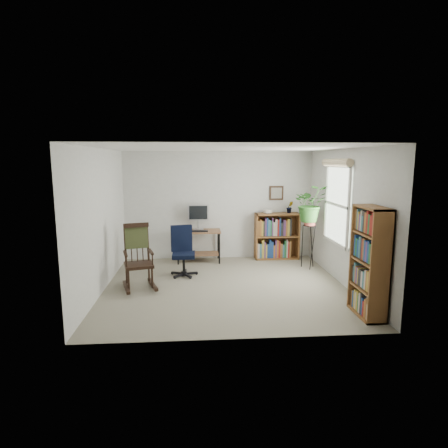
{
  "coord_description": "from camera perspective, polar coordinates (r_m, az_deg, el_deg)",
  "views": [
    {
      "loc": [
        -0.5,
        -6.33,
        2.19
      ],
      "look_at": [
        0.0,
        0.4,
        1.05
      ],
      "focal_mm": 30.0,
      "sensor_mm": 36.0,
      "label": 1
    }
  ],
  "objects": [
    {
      "name": "low_bookshelf",
      "position": [
        8.51,
        8.05,
        -1.83
      ],
      "size": [
        0.98,
        0.33,
        1.04
      ],
      "primitive_type": null,
      "color": "brown",
      "rests_on": "floor"
    },
    {
      "name": "wall_left",
      "position": [
        6.6,
        -18.22,
        0.48
      ],
      "size": [
        0.0,
        4.0,
        2.4
      ],
      "primitive_type": "cube",
      "color": "silver",
      "rests_on": "ground"
    },
    {
      "name": "rocking_chair",
      "position": [
        6.63,
        -12.91,
        -4.81
      ],
      "size": [
        0.82,
        1.1,
        1.14
      ],
      "primitive_type": null,
      "rotation": [
        0.0,
        0.0,
        0.26
      ],
      "color": "black",
      "rests_on": "floor"
    },
    {
      "name": "potted_plant_small",
      "position": [
        8.49,
        9.97,
        2.02
      ],
      "size": [
        0.13,
        0.24,
        0.11
      ],
      "primitive_type": "imported",
      "color": "#2B6222",
      "rests_on": "low_bookshelf"
    },
    {
      "name": "wall_right",
      "position": [
        6.91,
        17.89,
        0.89
      ],
      "size": [
        0.0,
        4.0,
        2.4
      ],
      "primitive_type": "cube",
      "color": "silver",
      "rests_on": "ground"
    },
    {
      "name": "plant_stand",
      "position": [
        7.89,
        12.81,
        -2.85
      ],
      "size": [
        0.36,
        0.36,
        1.04
      ],
      "primitive_type": null,
      "rotation": [
        0.0,
        0.0,
        0.3
      ],
      "color": "black",
      "rests_on": "floor"
    },
    {
      "name": "framed_picture",
      "position": [
        8.52,
        7.99,
        4.7
      ],
      "size": [
        0.32,
        0.04,
        0.32
      ],
      "primitive_type": null,
      "color": "black",
      "rests_on": "wall_back"
    },
    {
      "name": "wall_back",
      "position": [
        8.4,
        -0.8,
        2.82
      ],
      "size": [
        4.2,
        0.0,
        2.4
      ],
      "primitive_type": "cube",
      "color": "silver",
      "rests_on": "ground"
    },
    {
      "name": "desk",
      "position": [
        8.24,
        -3.88,
        -3.37
      ],
      "size": [
        0.96,
        0.53,
        0.69
      ],
      "primitive_type": null,
      "color": "#8C5E3D",
      "rests_on": "floor"
    },
    {
      "name": "tall_bookshelf",
      "position": [
        5.67,
        21.28,
        -5.42
      ],
      "size": [
        0.29,
        0.69,
        1.57
      ],
      "primitive_type": null,
      "color": "brown",
      "rests_on": "floor"
    },
    {
      "name": "keyboard",
      "position": [
        8.05,
        -3.9,
        -1.07
      ],
      "size": [
        0.4,
        0.15,
        0.02
      ],
      "primitive_type": "cube",
      "color": "black",
      "rests_on": "desk"
    },
    {
      "name": "spider_plant",
      "position": [
        7.73,
        13.14,
        5.7
      ],
      "size": [
        1.69,
        1.88,
        1.46
      ],
      "primitive_type": "imported",
      "color": "#2B6222",
      "rests_on": "plant_stand"
    },
    {
      "name": "floor",
      "position": [
        6.72,
        0.25,
        -9.44
      ],
      "size": [
        4.2,
        4.0,
        0.0
      ],
      "primitive_type": "cube",
      "color": "gray",
      "rests_on": "ground"
    },
    {
      "name": "office_chair",
      "position": [
        7.2,
        -6.18,
        -4.13
      ],
      "size": [
        0.64,
        0.64,
        0.98
      ],
      "primitive_type": null,
      "rotation": [
        0.0,
        0.0,
        0.22
      ],
      "color": "black",
      "rests_on": "floor"
    },
    {
      "name": "monitor",
      "position": [
        8.26,
        -3.94,
        1.08
      ],
      "size": [
        0.46,
        0.16,
        0.56
      ],
      "primitive_type": null,
      "color": "#B3B3B8",
      "rests_on": "desk"
    },
    {
      "name": "window",
      "position": [
        7.15,
        16.78,
        2.84
      ],
      "size": [
        0.12,
        1.2,
        1.5
      ],
      "primitive_type": null,
      "color": "white",
      "rests_on": "wall_right"
    },
    {
      "name": "ceiling",
      "position": [
        6.35,
        0.27,
        11.48
      ],
      "size": [
        4.2,
        4.0,
        0.0
      ],
      "primitive_type": "cube",
      "color": "white",
      "rests_on": "ground"
    },
    {
      "name": "wall_front",
      "position": [
        4.47,
        2.27,
        -3.21
      ],
      "size": [
        4.2,
        0.0,
        2.4
      ],
      "primitive_type": "cube",
      "color": "silver",
      "rests_on": "ground"
    }
  ]
}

